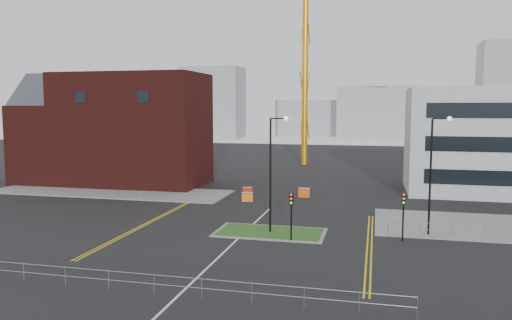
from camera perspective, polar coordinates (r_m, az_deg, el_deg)
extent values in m
plane|color=black|center=(32.71, -4.84, -11.51)|extent=(200.00, 200.00, 0.00)
cube|color=slate|center=(60.42, -16.35, -3.49)|extent=(28.00, 8.00, 0.12)
cube|color=slate|center=(39.63, 1.64, -8.28)|extent=(8.60, 4.60, 0.08)
cube|color=#1F4C19|center=(39.63, 1.64, -8.25)|extent=(8.00, 4.00, 0.12)
cube|color=#431310|center=(64.93, -13.90, 3.40)|extent=(18.00, 10.00, 14.00)
cube|color=black|center=(62.54, -19.41, 6.80)|extent=(1.40, 0.10, 1.40)
cube|color=black|center=(58.59, -12.78, 7.06)|extent=(1.40, 0.10, 1.40)
cube|color=#431310|center=(71.37, -22.44, 1.73)|extent=(6.00, 10.00, 10.00)
cube|color=#2D3038|center=(71.20, -22.61, 5.75)|extent=(6.40, 8.49, 8.49)
cylinder|color=orange|center=(85.80, 5.64, 11.68)|extent=(1.00, 1.00, 36.45)
cylinder|color=black|center=(38.76, 1.66, -1.88)|extent=(0.16, 0.16, 9.00)
cylinder|color=black|center=(38.27, 2.56, 4.77)|extent=(1.20, 0.10, 0.10)
sphere|color=silver|center=(38.16, 3.45, 4.77)|extent=(0.36, 0.36, 0.36)
cylinder|color=black|center=(40.13, 19.30, -1.95)|extent=(0.16, 0.16, 9.00)
cylinder|color=black|center=(39.84, 20.39, 4.45)|extent=(1.20, 0.10, 0.10)
sphere|color=silver|center=(39.92, 21.24, 4.42)|extent=(0.36, 0.36, 0.36)
cylinder|color=black|center=(37.01, 4.05, -7.01)|extent=(0.12, 0.12, 3.00)
cube|color=black|center=(36.66, 4.07, -4.42)|extent=(0.28, 0.22, 0.90)
sphere|color=red|center=(36.48, 4.04, -3.99)|extent=(0.18, 0.18, 0.18)
sphere|color=orange|center=(36.54, 4.04, -4.45)|extent=(0.18, 0.18, 0.18)
sphere|color=#0CCC33|center=(36.60, 4.03, -4.92)|extent=(0.18, 0.18, 0.18)
cylinder|color=black|center=(38.54, 16.45, -6.72)|extent=(0.12, 0.12, 3.00)
cube|color=black|center=(38.21, 16.53, -4.23)|extent=(0.28, 0.22, 0.90)
sphere|color=red|center=(38.03, 16.55, -3.82)|extent=(0.18, 0.18, 0.18)
sphere|color=orange|center=(38.08, 16.54, -4.26)|extent=(0.18, 0.18, 0.18)
sphere|color=#0CCC33|center=(38.13, 16.52, -4.71)|extent=(0.18, 0.18, 0.18)
cylinder|color=gray|center=(27.05, -8.97, -13.05)|extent=(24.00, 0.04, 0.04)
cylinder|color=gray|center=(27.22, -8.96, -14.05)|extent=(24.00, 0.04, 0.04)
cylinder|color=gray|center=(25.43, 17.98, -15.76)|extent=(0.05, 0.05, 1.10)
cylinder|color=gray|center=(52.70, -10.04, -3.63)|extent=(6.00, 0.04, 0.04)
cylinder|color=gray|center=(52.79, -10.03, -4.16)|extent=(6.00, 0.04, 0.04)
cylinder|color=gray|center=(54.05, -12.95, -3.99)|extent=(0.05, 0.05, 1.10)
cylinder|color=gray|center=(51.67, -6.97, -4.34)|extent=(0.05, 0.05, 1.10)
cylinder|color=gray|center=(39.69, 14.88, -7.71)|extent=(0.05, 0.05, 1.10)
cube|color=silver|center=(34.53, -3.77, -10.54)|extent=(0.15, 30.00, 0.01)
cube|color=gold|center=(44.95, -11.77, -6.72)|extent=(0.12, 24.00, 0.01)
cube|color=gold|center=(44.83, -11.42, -6.75)|extent=(0.12, 24.00, 0.01)
cube|color=gold|center=(36.91, 12.60, -9.57)|extent=(0.12, 20.00, 0.01)
cube|color=gold|center=(36.91, 13.07, -9.59)|extent=(0.12, 20.00, 0.01)
cube|color=gray|center=(157.67, -4.91, 6.52)|extent=(18.00, 12.00, 22.00)
cube|color=gray|center=(159.57, 13.66, 5.29)|extent=(24.00, 12.00, 16.00)
cube|color=gray|center=(158.54, 26.57, 6.98)|extent=(14.00, 12.00, 28.00)
cube|color=gray|center=(170.55, 7.57, 4.78)|extent=(30.00, 12.00, 12.00)
cube|color=orange|center=(52.32, -1.00, -4.24)|extent=(1.20, 0.66, 0.95)
cube|color=silver|center=(52.25, -1.00, -3.78)|extent=(1.20, 0.66, 0.11)
cube|color=red|center=(56.14, -0.98, -3.57)|extent=(1.10, 0.74, 0.88)
cube|color=silver|center=(56.07, -0.98, -3.17)|extent=(1.10, 0.74, 0.11)
cube|color=#FC510E|center=(54.89, 5.52, -3.74)|extent=(1.23, 0.42, 1.02)
cube|color=silver|center=(54.82, 5.52, -3.27)|extent=(1.23, 0.42, 0.12)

